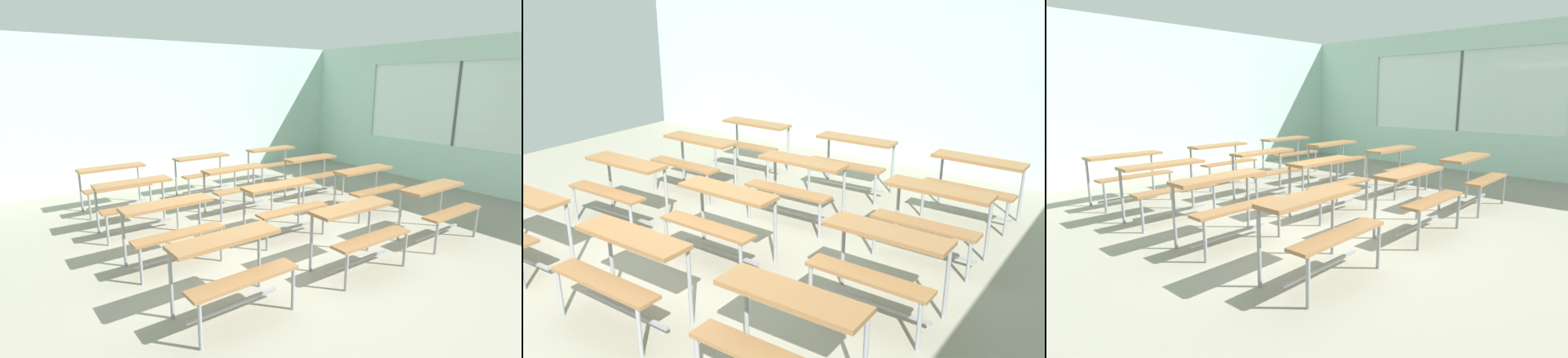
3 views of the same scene
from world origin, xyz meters
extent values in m
cube|color=gray|center=(0.00, 0.00, -0.03)|extent=(10.00, 9.00, 0.05)
cube|color=silver|center=(0.00, 4.50, 1.50)|extent=(10.00, 0.12, 3.00)
cube|color=silver|center=(5.00, 0.00, 0.42)|extent=(0.12, 9.00, 0.85)
cube|color=silver|center=(5.00, 0.00, 2.77)|extent=(0.12, 9.00, 0.45)
cube|color=silver|center=(5.00, 3.55, 1.70)|extent=(0.12, 1.90, 1.70)
cube|color=silver|center=(5.00, 0.50, 1.70)|extent=(0.02, 4.20, 1.70)
cube|color=#4C5156|center=(5.00, 0.50, 1.70)|extent=(0.06, 0.05, 1.70)
cube|color=olive|center=(-1.23, -0.90, 0.72)|extent=(1.11, 0.36, 0.04)
cube|color=olive|center=(-1.22, -1.22, 0.44)|extent=(1.11, 0.26, 0.03)
cylinder|color=gray|center=(-1.74, -0.78, 0.36)|extent=(0.04, 0.04, 0.72)
cylinder|color=gray|center=(-0.74, -0.75, 0.36)|extent=(0.04, 0.04, 0.72)
cylinder|color=gray|center=(-1.72, -1.33, 0.22)|extent=(0.04, 0.04, 0.44)
cylinder|color=gray|center=(-0.72, -1.30, 0.22)|extent=(0.04, 0.04, 0.44)
cube|color=gray|center=(-1.23, -1.04, 0.10)|extent=(1.00, 0.07, 0.03)
cube|color=olive|center=(0.46, -0.93, 0.72)|extent=(1.10, 0.33, 0.04)
cube|color=olive|center=(0.46, -1.25, 0.44)|extent=(1.10, 0.23, 0.03)
cylinder|color=gray|center=(-0.05, -0.79, 0.36)|extent=(0.04, 0.04, 0.72)
cylinder|color=gray|center=(0.95, -0.78, 0.36)|extent=(0.04, 0.04, 0.72)
cylinder|color=gray|center=(-0.04, -1.34, 0.22)|extent=(0.04, 0.04, 0.44)
cylinder|color=gray|center=(0.96, -1.33, 0.22)|extent=(0.04, 0.04, 0.44)
cube|color=gray|center=(0.46, -1.07, 0.10)|extent=(1.00, 0.04, 0.03)
cube|color=olive|center=(2.07, -0.93, 0.72)|extent=(1.11, 0.34, 0.04)
cube|color=olive|center=(2.08, -1.25, 0.44)|extent=(1.10, 0.24, 0.03)
cylinder|color=gray|center=(1.57, -0.80, 0.36)|extent=(0.04, 0.04, 0.72)
cylinder|color=gray|center=(2.57, -0.78, 0.36)|extent=(0.04, 0.04, 0.72)
cylinder|color=gray|center=(1.58, -1.35, 0.22)|extent=(0.04, 0.04, 0.44)
cylinder|color=gray|center=(2.58, -1.33, 0.22)|extent=(0.04, 0.04, 0.44)
cube|color=gray|center=(2.07, -1.07, 0.10)|extent=(1.00, 0.05, 0.03)
cube|color=olive|center=(-1.28, 0.43, 0.72)|extent=(1.11, 0.35, 0.04)
cube|color=olive|center=(-1.27, 0.11, 0.44)|extent=(1.11, 0.25, 0.03)
cylinder|color=gray|center=(-1.78, 0.56, 0.36)|extent=(0.04, 0.04, 0.72)
cylinder|color=gray|center=(-0.78, 0.58, 0.36)|extent=(0.04, 0.04, 0.72)
cylinder|color=gray|center=(-1.77, 0.01, 0.22)|extent=(0.04, 0.04, 0.44)
cylinder|color=gray|center=(-0.77, 0.03, 0.22)|extent=(0.04, 0.04, 0.44)
cube|color=gray|center=(-1.28, 0.29, 0.10)|extent=(1.00, 0.06, 0.03)
cube|color=olive|center=(0.37, 0.37, 0.72)|extent=(1.10, 0.32, 0.04)
cube|color=olive|center=(0.37, 0.05, 0.44)|extent=(1.10, 0.22, 0.03)
cylinder|color=gray|center=(-0.13, 0.51, 0.36)|extent=(0.04, 0.04, 0.72)
cylinder|color=gray|center=(0.87, 0.51, 0.36)|extent=(0.04, 0.04, 0.72)
cylinder|color=gray|center=(-0.13, -0.04, 0.22)|extent=(0.04, 0.04, 0.44)
cylinder|color=gray|center=(0.87, -0.04, 0.22)|extent=(0.04, 0.04, 0.44)
cube|color=gray|center=(0.37, 0.23, 0.10)|extent=(1.00, 0.03, 0.03)
cube|color=olive|center=(2.15, 0.38, 0.72)|extent=(1.10, 0.33, 0.04)
cube|color=olive|center=(2.15, 0.06, 0.44)|extent=(1.10, 0.23, 0.03)
cylinder|color=gray|center=(1.65, 0.53, 0.36)|extent=(0.04, 0.04, 0.72)
cylinder|color=gray|center=(2.65, 0.52, 0.36)|extent=(0.04, 0.04, 0.72)
cylinder|color=gray|center=(1.64, -0.02, 0.22)|extent=(0.04, 0.04, 0.44)
cylinder|color=gray|center=(2.64, -0.03, 0.22)|extent=(0.04, 0.04, 0.44)
cube|color=gray|center=(2.15, 0.24, 0.10)|extent=(1.00, 0.04, 0.03)
cube|color=olive|center=(-1.30, 1.71, 0.72)|extent=(1.10, 0.32, 0.04)
cube|color=olive|center=(-1.30, 1.39, 0.44)|extent=(1.10, 0.22, 0.03)
cylinder|color=gray|center=(-1.79, 1.85, 0.36)|extent=(0.04, 0.04, 0.72)
cylinder|color=gray|center=(-0.79, 1.85, 0.36)|extent=(0.04, 0.04, 0.72)
cylinder|color=gray|center=(-1.80, 1.30, 0.22)|extent=(0.04, 0.04, 0.44)
cylinder|color=gray|center=(-0.80, 1.30, 0.22)|extent=(0.04, 0.04, 0.44)
cube|color=gray|center=(-1.30, 1.57, 0.10)|extent=(1.00, 0.03, 0.03)
cube|color=olive|center=(0.41, 1.69, 0.72)|extent=(1.11, 0.34, 0.04)
cube|color=olive|center=(0.42, 1.37, 0.44)|extent=(1.10, 0.24, 0.03)
cylinder|color=gray|center=(-0.09, 1.82, 0.36)|extent=(0.04, 0.04, 0.72)
cylinder|color=gray|center=(0.91, 1.84, 0.36)|extent=(0.04, 0.04, 0.72)
cylinder|color=gray|center=(-0.08, 1.27, 0.22)|extent=(0.04, 0.04, 0.44)
cylinder|color=gray|center=(0.92, 1.29, 0.22)|extent=(0.04, 0.04, 0.44)
cube|color=gray|center=(0.41, 1.55, 0.10)|extent=(1.00, 0.05, 0.03)
cube|color=olive|center=(2.11, 1.67, 0.72)|extent=(1.10, 0.33, 0.04)
cube|color=olive|center=(2.11, 1.35, 0.44)|extent=(1.10, 0.23, 0.03)
cylinder|color=gray|center=(1.61, 1.81, 0.36)|extent=(0.04, 0.04, 0.72)
cylinder|color=gray|center=(2.61, 1.81, 0.36)|extent=(0.04, 0.04, 0.72)
cylinder|color=gray|center=(1.61, 1.26, 0.22)|extent=(0.04, 0.04, 0.44)
cylinder|color=gray|center=(2.61, 1.26, 0.22)|extent=(0.04, 0.04, 0.44)
cube|color=gray|center=(2.11, 1.53, 0.10)|extent=(1.00, 0.04, 0.03)
cube|color=olive|center=(-1.28, 2.94, 0.72)|extent=(1.11, 0.35, 0.04)
cube|color=olive|center=(-1.27, 2.62, 0.44)|extent=(1.11, 0.25, 0.03)
cylinder|color=gray|center=(-1.78, 3.07, 0.36)|extent=(0.04, 0.04, 0.72)
cylinder|color=gray|center=(-0.78, 3.10, 0.36)|extent=(0.04, 0.04, 0.72)
cylinder|color=gray|center=(-1.77, 2.52, 0.22)|extent=(0.04, 0.04, 0.44)
cylinder|color=gray|center=(-0.77, 2.55, 0.22)|extent=(0.04, 0.04, 0.44)
cube|color=gray|center=(-1.28, 2.80, 0.10)|extent=(1.00, 0.06, 0.03)
cube|color=olive|center=(0.44, 2.97, 0.72)|extent=(1.11, 0.36, 0.04)
cube|color=olive|center=(0.45, 2.65, 0.44)|extent=(1.11, 0.26, 0.03)
cylinder|color=gray|center=(-0.07, 3.09, 0.36)|extent=(0.04, 0.04, 0.72)
cylinder|color=gray|center=(0.93, 3.13, 0.36)|extent=(0.04, 0.04, 0.72)
cylinder|color=gray|center=(-0.04, 2.54, 0.22)|extent=(0.04, 0.04, 0.44)
cylinder|color=gray|center=(0.96, 2.58, 0.22)|extent=(0.04, 0.04, 0.44)
cube|color=gray|center=(0.44, 2.83, 0.10)|extent=(1.00, 0.07, 0.03)
cube|color=olive|center=(2.11, 2.97, 0.72)|extent=(1.11, 0.34, 0.04)
cube|color=olive|center=(2.11, 2.65, 0.44)|extent=(1.10, 0.24, 0.03)
cylinder|color=gray|center=(1.62, 3.12, 0.36)|extent=(0.04, 0.04, 0.72)
cylinder|color=gray|center=(2.62, 3.10, 0.36)|extent=(0.04, 0.04, 0.72)
cylinder|color=gray|center=(1.61, 2.57, 0.22)|extent=(0.04, 0.04, 0.44)
cylinder|color=gray|center=(2.61, 2.55, 0.22)|extent=(0.04, 0.04, 0.44)
cube|color=gray|center=(2.11, 2.83, 0.10)|extent=(1.00, 0.05, 0.03)
camera|label=1|loc=(-2.92, -3.94, 2.15)|focal=27.16mm
camera|label=2|loc=(3.94, -3.63, 2.66)|focal=38.40mm
camera|label=3|loc=(-3.80, -3.30, 1.60)|focal=28.00mm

